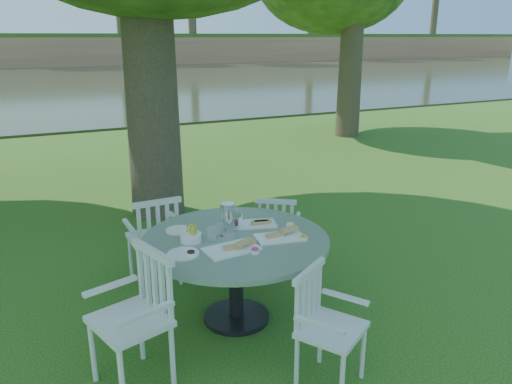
% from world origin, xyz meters
% --- Properties ---
extents(ground, '(140.00, 140.00, 0.00)m').
position_xyz_m(ground, '(0.00, 0.00, 0.00)').
color(ground, '#1B430D').
rests_on(ground, ground).
extents(table, '(1.53, 1.53, 0.75)m').
position_xyz_m(table, '(-0.55, -0.57, 0.62)').
color(table, black).
rests_on(table, ground).
extents(chair_ne, '(0.55, 0.54, 0.80)m').
position_xyz_m(chair_ne, '(0.19, 0.11, 0.47)').
color(chair_ne, silver).
rests_on(chair_ne, ground).
extents(chair_nw, '(0.47, 0.44, 0.90)m').
position_xyz_m(chair_nw, '(-0.99, 0.32, 0.53)').
color(chair_nw, silver).
rests_on(chair_nw, ground).
extents(chair_sw, '(0.57, 0.59, 0.95)m').
position_xyz_m(chair_sw, '(-1.43, -1.00, 0.56)').
color(chair_sw, silver).
rests_on(chair_sw, ground).
extents(chair_se, '(0.57, 0.56, 0.83)m').
position_xyz_m(chair_se, '(-0.34, -1.54, 0.49)').
color(chair_se, silver).
rests_on(chair_se, ground).
extents(tableware, '(1.15, 0.84, 0.24)m').
position_xyz_m(tableware, '(-0.57, -0.48, 0.80)').
color(tableware, white).
rests_on(tableware, table).
extents(river, '(100.00, 28.00, 0.12)m').
position_xyz_m(river, '(0.00, 23.00, 0.00)').
color(river, '#2C321D').
rests_on(river, ground).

